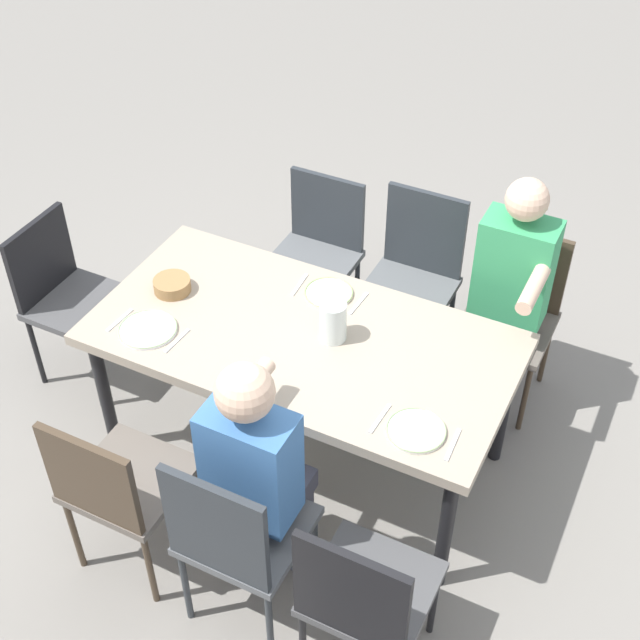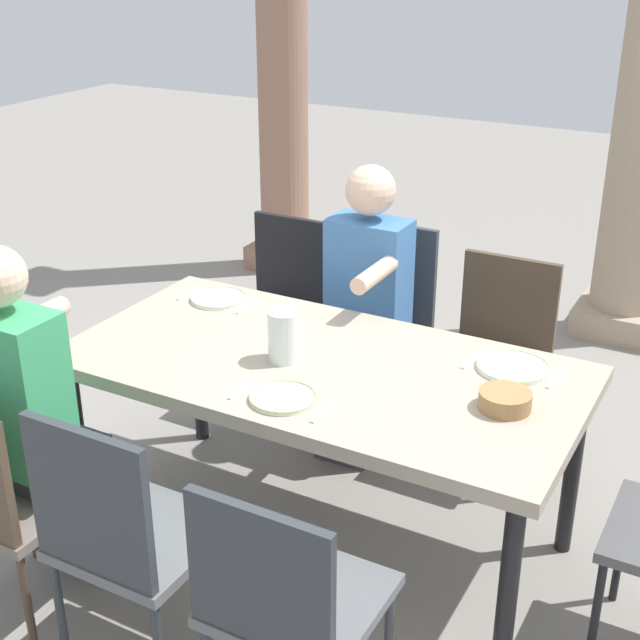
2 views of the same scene
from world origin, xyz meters
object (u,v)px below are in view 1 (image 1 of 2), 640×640
chair_mid_north (235,535)px  diner_woman_green (260,471)px  dining_table (302,346)px  chair_head_east (66,291)px  chair_east_north (117,484)px  chair_mid_south (414,271)px  chair_east_south (317,247)px  plate_1 (329,293)px  chair_west_south (512,308)px  plate_0 (416,430)px  water_pitcher (333,323)px  bread_basket (172,285)px  plate_2 (148,329)px  chair_west_north (363,595)px  diner_man_white (506,301)px

chair_mid_north → diner_woman_green: diner_woman_green is taller
dining_table → chair_head_east: chair_head_east is taller
chair_east_north → chair_mid_south: bearing=-107.3°
chair_east_south → plate_1: 0.72m
chair_west_south → plate_0: bearing=87.3°
plate_1 → water_pitcher: (-0.14, 0.25, 0.08)m
bread_basket → chair_mid_south: bearing=-134.0°
chair_west_south → diner_woman_green: size_ratio=0.69×
plate_2 → chair_mid_south: bearing=-124.2°
plate_1 → chair_east_north: bearing=73.4°
chair_mid_south → bread_basket: chair_mid_south is taller
chair_east_south → bread_basket: bearing=71.1°
chair_head_east → water_pitcher: water_pitcher is taller
chair_east_south → chair_head_east: size_ratio=1.01×
dining_table → plate_2: (0.61, 0.27, 0.07)m
chair_west_south → chair_mid_north: chair_mid_north is taller
chair_west_south → chair_head_east: 2.22m
chair_east_north → water_pitcher: bearing=-118.2°
chair_head_east → diner_woman_green: bearing=155.6°
chair_west_south → chair_east_south: 1.07m
chair_mid_north → chair_west_north: bearing=-179.8°
chair_west_north → diner_woman_green: bearing=-21.0°
diner_man_white → plate_2: bearing=36.4°
chair_mid_north → chair_mid_south: bearing=-90.0°
chair_west_south → plate_0: (0.05, 1.18, 0.26)m
dining_table → diner_man_white: 0.99m
diner_man_white → plate_0: bearing=86.7°
chair_east_north → plate_0: chair_east_north is taller
chair_west_north → diner_woman_green: diner_woman_green is taller
chair_west_south → chair_head_east: same height
chair_west_south → diner_man_white: (-0.00, 0.19, 0.19)m
chair_west_south → chair_mid_north: bearing=73.6°
chair_west_north → chair_mid_north: chair_mid_north is taller
diner_woman_green → diner_man_white: size_ratio=0.98×
plate_0 → chair_head_east: bearing=-8.5°
chair_mid_north → chair_east_south: (0.55, -1.77, -0.02)m
chair_head_east → chair_west_north: bearing=156.5°
chair_west_south → chair_head_east: size_ratio=1.00×
plate_0 → chair_east_north: bearing=29.9°
chair_head_east → bread_basket: size_ratio=5.24×
chair_mid_north → diner_woman_green: bearing=-89.2°
chair_east_south → plate_2: chair_east_south is taller
diner_woman_green → plate_2: (0.79, -0.41, 0.08)m
chair_east_north → diner_woman_green: size_ratio=0.70×
chair_west_south → water_pitcher: size_ratio=4.75×
chair_west_north → chair_east_north: (1.07, -0.00, 0.01)m
chair_west_south → chair_head_east: (2.04, 0.88, 0.01)m
dining_table → chair_mid_north: bearing=101.3°
diner_man_white → plate_0: 1.00m
chair_mid_north → chair_east_north: size_ratio=1.07×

